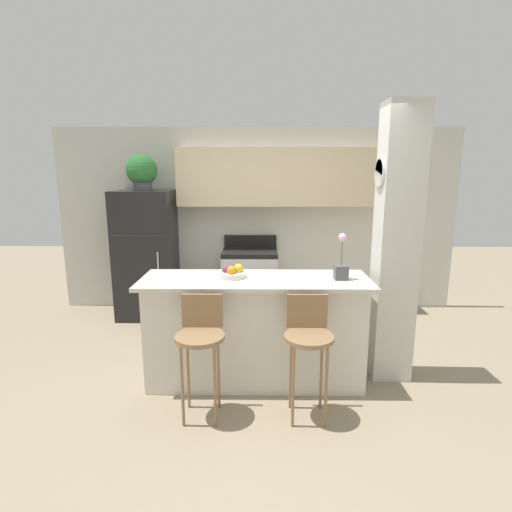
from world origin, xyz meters
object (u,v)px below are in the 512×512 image
Objects in this scene: bar_stool_left at (201,337)px; trash_bin at (189,307)px; stove_range at (250,282)px; fruit_bowl at (232,273)px; bar_stool_right at (308,338)px; orchid_vase at (341,267)px; refrigerator at (147,254)px; potted_plant_on_fridge at (142,172)px.

trash_bin is at bearing 102.75° from bar_stool_left.
stove_range is 1.09× the size of bar_stool_left.
stove_range is 1.88m from fruit_bowl.
bar_stool_left is 2.59× the size of trash_bin.
bar_stool_left and bar_stool_right have the same top height.
bar_stool_right is 2.36× the size of orchid_vase.
fruit_bowl is 0.67× the size of trash_bin.
refrigerator reaches higher than fruit_bowl.
stove_range is 2.43m from bar_stool_right.
orchid_vase is at bearing -43.13° from trash_bin.
bar_stool_right is 2.52m from trash_bin.
orchid_vase is at bearing 56.88° from bar_stool_right.
refrigerator is 2.56m from bar_stool_left.
refrigerator is 4.09× the size of orchid_vase.
stove_range is at bearing 1.57° from potted_plant_on_fridge.
fruit_bowl reaches higher than bar_stool_right.
trash_bin is (-1.32, 2.09, -0.48)m from bar_stool_right.
refrigerator is 1.45m from stove_range.
orchid_vase is at bearing -3.18° from fruit_bowl.
orchid_vase reaches higher than stove_range.
bar_stool_left is 1.38m from orchid_vase.
potted_plant_on_fridge is at bearing -178.43° from stove_range.
refrigerator reaches higher than bar_stool_right.
refrigerator reaches higher than bar_stool_left.
refrigerator is 3.72× the size of potted_plant_on_fridge.
stove_range is at bearing 82.01° from bar_stool_left.
bar_stool_right is (1.92, -2.32, -0.19)m from refrigerator.
fruit_bowl is (1.28, -1.74, -0.91)m from potted_plant_on_fridge.
orchid_vase reaches higher than bar_stool_left.
trash_bin is (-0.69, 1.51, -0.86)m from fruit_bowl.
potted_plant_on_fridge reaches higher than bar_stool_left.
stove_range is 2.05m from potted_plant_on_fridge.
bar_stool_left is at bearing -65.32° from refrigerator.
potted_plant_on_fridge is at bearing 118.87° from refrigerator.
bar_stool_left is 1.00× the size of bar_stool_right.
bar_stool_left is 2.20m from trash_bin.
fruit_bowl is at bearing -53.57° from refrigerator.
bar_stool_left is 0.85m from bar_stool_right.
stove_range is 2.39m from bar_stool_left.
potted_plant_on_fridge is (-1.07, 2.32, 1.29)m from bar_stool_left.
stove_range is 0.89m from trash_bin.
refrigerator reaches higher than trash_bin.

